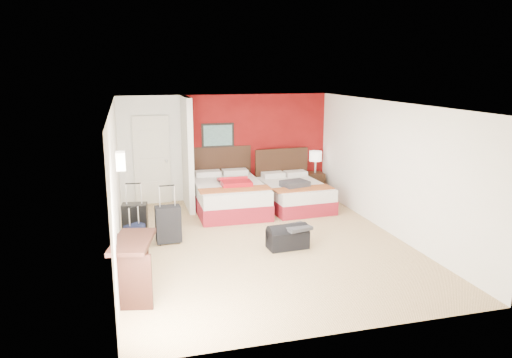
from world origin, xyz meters
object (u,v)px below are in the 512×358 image
object	(u,v)px
suitcase_navy	(135,238)
duffel_bag	(288,238)
red_suitcase_open	(234,181)
nightstand	(315,184)
bed_right	(294,195)
table_lamp	(315,162)
bed_left	(229,197)
suitcase_charcoal	(168,226)
suitcase_black	(135,223)
desk	(134,268)

from	to	relation	value
suitcase_navy	duffel_bag	size ratio (longest dim) A/B	0.63
red_suitcase_open	nightstand	world-z (taller)	red_suitcase_open
nightstand	suitcase_navy	xyz separation A→B (m)	(-4.42, -2.74, -0.06)
bed_right	table_lamp	distance (m)	1.35
bed_left	suitcase_charcoal	size ratio (longest dim) A/B	3.20
nightstand	bed_right	bearing A→B (deg)	-131.57
bed_left	suitcase_charcoal	distance (m)	2.27
suitcase_black	duffel_bag	distance (m)	2.80
red_suitcase_open	suitcase_black	distance (m)	2.56
red_suitcase_open	desk	size ratio (longest dim) A/B	0.88
table_lamp	suitcase_black	size ratio (longest dim) A/B	0.81
suitcase_charcoal	duffel_bag	xyz separation A→B (m)	(2.00, -0.80, -0.15)
suitcase_black	desk	xyz separation A→B (m)	(-0.07, -2.29, 0.08)
nightstand	duffel_bag	size ratio (longest dim) A/B	0.81
red_suitcase_open	desk	world-z (taller)	desk
nightstand	suitcase_charcoal	size ratio (longest dim) A/B	0.87
desk	suitcase_charcoal	bearing A→B (deg)	84.38
bed_right	duffel_bag	size ratio (longest dim) A/B	2.63
nightstand	desk	bearing A→B (deg)	-132.34
red_suitcase_open	nightstand	size ratio (longest dim) A/B	1.54
suitcase_charcoal	suitcase_navy	bearing A→B (deg)	-161.51
red_suitcase_open	suitcase_charcoal	bearing A→B (deg)	-132.18
duffel_bag	suitcase_charcoal	bearing A→B (deg)	154.46
duffel_bag	nightstand	bearing A→B (deg)	57.31
suitcase_black	suitcase_navy	size ratio (longest dim) A/B	1.52
table_lamp	bed_left	bearing A→B (deg)	-161.54
red_suitcase_open	suitcase_charcoal	distance (m)	2.29
suitcase_black	bed_left	bearing A→B (deg)	42.29
suitcase_navy	desk	xyz separation A→B (m)	(-0.05, -1.77, 0.19)
bed_left	suitcase_charcoal	world-z (taller)	suitcase_charcoal
bed_left	bed_right	xyz separation A→B (m)	(1.50, -0.10, -0.04)
table_lamp	suitcase_charcoal	world-z (taller)	table_lamp
bed_left	red_suitcase_open	size ratio (longest dim) A/B	2.40
bed_right	nightstand	world-z (taller)	nightstand
suitcase_charcoal	bed_left	bearing A→B (deg)	46.40
bed_right	duffel_bag	bearing A→B (deg)	-115.42
duffel_bag	red_suitcase_open	bearing A→B (deg)	96.04
nightstand	table_lamp	distance (m)	0.55
table_lamp	suitcase_black	bearing A→B (deg)	-153.29
nightstand	table_lamp	xyz separation A→B (m)	(0.00, 0.00, 0.55)
bed_right	red_suitcase_open	size ratio (longest dim) A/B	2.10
suitcase_black	red_suitcase_open	bearing A→B (deg)	39.14
bed_left	desk	bearing A→B (deg)	-119.33
bed_left	suitcase_navy	world-z (taller)	bed_left
bed_right	desk	world-z (taller)	desk
nightstand	suitcase_black	bearing A→B (deg)	-150.85
suitcase_navy	desk	size ratio (longest dim) A/B	0.44
bed_left	red_suitcase_open	xyz separation A→B (m)	(0.10, -0.10, 0.37)
nightstand	duffel_bag	bearing A→B (deg)	-116.53
bed_right	suitcase_black	bearing A→B (deg)	-162.80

